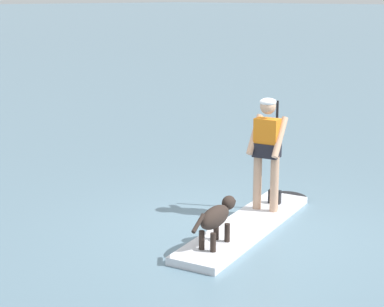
% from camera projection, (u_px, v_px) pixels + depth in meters
% --- Properties ---
extents(ground_plane, '(400.00, 400.00, 0.00)m').
position_uv_depth(ground_plane, '(246.00, 230.00, 8.85)').
color(ground_plane, slate).
extents(paddleboard, '(3.40, 1.45, 0.10)m').
position_uv_depth(paddleboard, '(253.00, 222.00, 9.03)').
color(paddleboard, silver).
rests_on(paddleboard, ground_plane).
extents(person_paddler, '(0.66, 0.56, 1.61)m').
position_uv_depth(person_paddler, '(267.00, 146.00, 9.18)').
color(person_paddler, tan).
rests_on(person_paddler, paddleboard).
extents(dog, '(1.08, 0.38, 0.53)m').
position_uv_depth(dog, '(217.00, 217.00, 8.01)').
color(dog, '#2D231E').
rests_on(dog, paddleboard).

